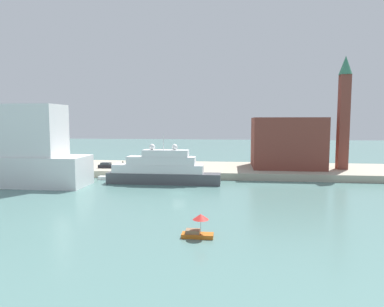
{
  "coord_description": "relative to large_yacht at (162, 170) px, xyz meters",
  "views": [
    {
      "loc": [
        10.37,
        -66.84,
        14.46
      ],
      "look_at": [
        1.95,
        6.0,
        7.45
      ],
      "focal_mm": 32.06,
      "sensor_mm": 36.0,
      "label": 1
    }
  ],
  "objects": [
    {
      "name": "mooring_bollard",
      "position": [
        5.81,
        7.48,
        -0.98
      ],
      "size": [
        0.44,
        0.44,
        0.79
      ],
      "primitive_type": "cylinder",
      "color": "black",
      "rests_on": "quay_dock"
    },
    {
      "name": "harbor_building",
      "position": [
        30.9,
        18.88,
        5.42
      ],
      "size": [
        18.52,
        15.21,
        13.58
      ],
      "primitive_type": "cube",
      "color": "brown",
      "rests_on": "quay_dock"
    },
    {
      "name": "bell_tower",
      "position": [
        44.85,
        16.79,
        14.54
      ],
      "size": [
        3.33,
        3.33,
        29.34
      ],
      "color": "brown",
      "rests_on": "quay_dock"
    },
    {
      "name": "work_barge",
      "position": [
        -14.14,
        3.84,
        -2.71
      ],
      "size": [
        5.03,
        1.62,
        0.83
      ],
      "primitive_type": "cube",
      "color": "silver",
      "rests_on": "ground"
    },
    {
      "name": "quay_dock",
      "position": [
        5.51,
        17.79,
        -2.25
      ],
      "size": [
        110.0,
        23.57,
        1.75
      ],
      "primitive_type": "cube",
      "color": "#ADA38E",
      "rests_on": "ground"
    },
    {
      "name": "small_motorboat",
      "position": [
        11.88,
        -35.65,
        -1.82
      ],
      "size": [
        3.95,
        1.99,
        3.0
      ],
      "color": "#C66019",
      "rests_on": "ground"
    },
    {
      "name": "parked_car",
      "position": [
        -17.69,
        11.81,
        -0.74
      ],
      "size": [
        4.31,
        1.82,
        1.45
      ],
      "color": "black",
      "rests_on": "quay_dock"
    },
    {
      "name": "ground",
      "position": [
        5.51,
        -10.0,
        -3.12
      ],
      "size": [
        400.0,
        400.0,
        0.0
      ],
      "primitive_type": "plane",
      "color": "slate"
    },
    {
      "name": "person_figure",
      "position": [
        -14.01,
        14.61,
        -0.59
      ],
      "size": [
        0.36,
        0.36,
        1.7
      ],
      "color": "#4C4C4C",
      "rests_on": "quay_dock"
    },
    {
      "name": "large_yacht",
      "position": [
        0.0,
        0.0,
        0.0
      ],
      "size": [
        26.2,
        4.04,
        11.4
      ],
      "color": "#4C4C51",
      "rests_on": "ground"
    }
  ]
}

